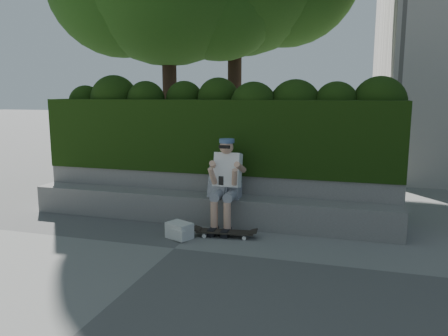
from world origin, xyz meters
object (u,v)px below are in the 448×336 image
(person, at_px, (227,180))
(backpack_plaid, at_px, (220,183))
(backpack_ground, at_px, (179,230))
(skateboard, at_px, (225,232))

(person, height_order, backpack_plaid, person)
(backpack_ground, bearing_deg, skateboard, 45.08)
(person, distance_m, skateboard, 0.81)
(person, bearing_deg, skateboard, -76.68)
(backpack_plaid, bearing_deg, backpack_ground, -108.72)
(skateboard, distance_m, backpack_ground, 0.66)
(skateboard, bearing_deg, person, 96.40)
(skateboard, xyz_separation_m, backpack_ground, (-0.62, -0.23, 0.04))
(skateboard, height_order, backpack_plaid, backpack_plaid)
(backpack_plaid, bearing_deg, person, -23.71)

